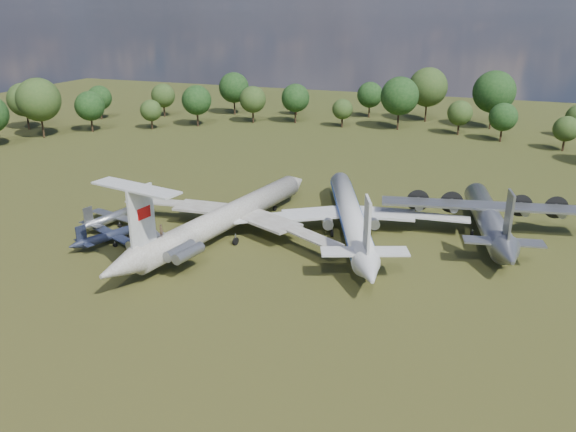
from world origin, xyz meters
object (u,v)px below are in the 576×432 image
at_px(an12_transport, 488,222).
at_px(small_prop_west, 112,237).
at_px(tu104_jet, 350,219).
at_px(small_prop_northwest, 115,219).
at_px(person_on_il62, 161,230).
at_px(il62_airliner, 227,221).

bearing_deg(an12_transport, small_prop_west, -167.88).
distance_m(tu104_jet, an12_transport, 19.92).
xyz_separation_m(tu104_jet, an12_transport, (18.92, 6.23, -0.06)).
xyz_separation_m(small_prop_northwest, person_on_il62, (15.81, -11.25, 4.52)).
distance_m(il62_airliner, tu104_jet, 17.98).
relative_size(an12_transport, small_prop_west, 2.53).
distance_m(small_prop_west, person_on_il62, 13.53).
relative_size(small_prop_west, small_prop_northwest, 0.93).
bearing_deg(il62_airliner, small_prop_northwest, -163.59).
relative_size(tu104_jet, small_prop_northwest, 3.19).
relative_size(tu104_jet, small_prop_west, 3.42).
bearing_deg(tu104_jet, il62_airliner, -177.18).
bearing_deg(il62_airliner, an12_transport, 31.33).
height_order(an12_transport, small_prop_northwest, an12_transport).
bearing_deg(tu104_jet, small_prop_northwest, 173.86).
height_order(il62_airliner, person_on_il62, person_on_il62).
bearing_deg(an12_transport, person_on_il62, -156.33).
bearing_deg(tu104_jet, person_on_il62, -153.73).
bearing_deg(person_on_il62, an12_transport, -132.87).
relative_size(small_prop_west, person_on_il62, 8.28).
distance_m(il62_airliner, small_prop_west, 16.38).
distance_m(tu104_jet, small_prop_northwest, 35.92).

